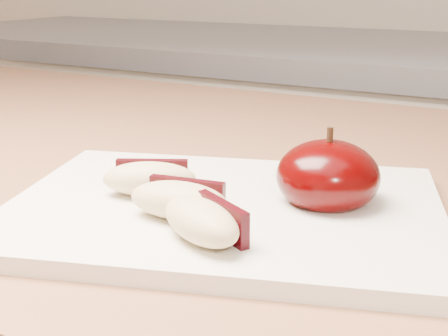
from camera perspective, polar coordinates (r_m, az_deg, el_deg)
The scene contains 6 objects.
back_cabinet at distance 1.35m, azimuth 17.72°, elevation -9.70°, with size 2.40×0.62×0.94m.
cutting_board at distance 0.43m, azimuth -0.00°, elevation -3.91°, with size 0.30×0.22×0.01m, color silver.
apple_half at distance 0.43m, azimuth 9.47°, elevation -0.75°, with size 0.07×0.07×0.06m.
apple_wedge_a at distance 0.45m, azimuth -6.79°, elevation -0.94°, with size 0.07×0.06×0.02m.
apple_wedge_b at distance 0.40m, azimuth -4.08°, elevation -2.90°, with size 0.07×0.04×0.02m.
apple_wedge_c at distance 0.37m, azimuth -1.90°, elevation -4.83°, with size 0.07×0.06×0.02m.
Camera 1 is at (0.21, 0.01, 1.06)m, focal length 50.00 mm.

